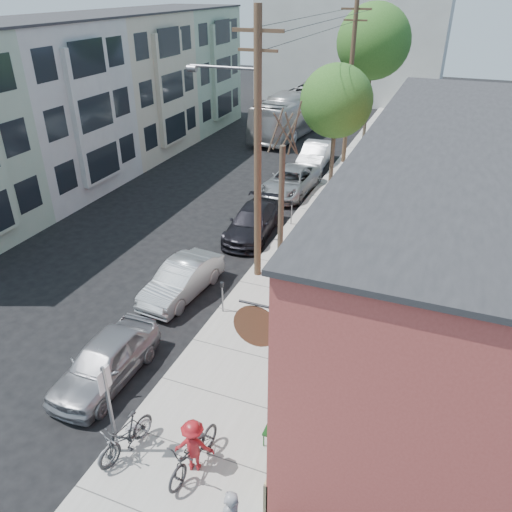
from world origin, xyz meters
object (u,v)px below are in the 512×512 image
at_px(car_4, 316,154).
at_px(car_2, 252,222).
at_px(car_3, 291,181).
at_px(patio_chair_b, 273,431).
at_px(car_1, 182,280).
at_px(bus, 294,112).
at_px(parking_meter_far, 292,209).
at_px(tree_bare, 281,204).
at_px(car_0, 105,361).
at_px(tree_leafy_far, 374,42).
at_px(patio_chair_a, 298,375).
at_px(parking_meter_near, 222,292).
at_px(tree_leafy_mid, 336,101).
at_px(patron_green, 294,336).
at_px(cyclist, 194,446).
at_px(parked_bike_b, 125,438).
at_px(utility_pole_near, 256,149).
at_px(sign_post, 109,403).
at_px(parked_bike_a, 126,436).

bearing_deg(car_4, car_2, -92.32).
height_order(car_3, car_4, car_4).
distance_m(patio_chair_b, car_1, 8.00).
bearing_deg(bus, parking_meter_far, -67.87).
distance_m(car_1, bus, 24.65).
xyz_separation_m(tree_bare, bus, (-5.85, 20.30, -1.01)).
distance_m(parking_meter_far, car_0, 12.55).
bearing_deg(parking_meter_far, car_0, -98.51).
bearing_deg(car_3, tree_leafy_far, 83.03).
distance_m(patio_chair_a, car_3, 15.90).
distance_m(parking_meter_near, tree_bare, 5.07).
distance_m(tree_leafy_mid, patron_green, 15.99).
relative_size(tree_leafy_far, car_0, 2.28).
distance_m(cyclist, car_2, 13.31).
relative_size(tree_bare, parked_bike_b, 2.91).
distance_m(parking_meter_near, utility_pole_near, 5.33).
distance_m(sign_post, tree_bare, 11.43).
relative_size(cyclist, car_0, 0.36).
distance_m(parked_bike_a, car_4, 24.30).
bearing_deg(bus, tree_bare, -69.10).
bearing_deg(cyclist, car_3, -95.82).
bearing_deg(patio_chair_a, sign_post, -126.55).
bearing_deg(patron_green, utility_pole_near, -158.28).
bearing_deg(cyclist, parked_bike_b, -10.46).
relative_size(patron_green, car_2, 0.37).
relative_size(tree_bare, patio_chair_b, 5.62).
bearing_deg(parked_bike_a, car_0, 146.99).
xyz_separation_m(car_1, car_2, (0.57, 5.83, 0.00)).
xyz_separation_m(tree_bare, patron_green, (2.62, -6.28, -1.60)).
distance_m(patron_green, car_4, 19.76).
xyz_separation_m(sign_post, tree_leafy_mid, (0.45, 20.36, 3.24)).
bearing_deg(tree_bare, patron_green, -67.40).
height_order(patron_green, bus, bus).
height_order(cyclist, parked_bike_a, cyclist).
xyz_separation_m(tree_bare, car_3, (-2.00, 7.60, -1.91)).
xyz_separation_m(patron_green, car_4, (-4.62, 19.21, -0.27)).
relative_size(tree_leafy_far, car_4, 2.08).
relative_size(parking_meter_near, bus, 0.11).
bearing_deg(car_1, car_0, -82.86).
height_order(parking_meter_near, parking_meter_far, same).
xyz_separation_m(tree_leafy_far, bus, (-5.85, 1.15, -5.51)).
relative_size(sign_post, car_1, 0.68).
distance_m(patron_green, car_0, 5.78).
bearing_deg(sign_post, parking_meter_far, 90.39).
xyz_separation_m(sign_post, parking_meter_far, (-0.10, 14.67, -0.85)).
height_order(utility_pole_near, patio_chair_a, utility_pole_near).
bearing_deg(cyclist, utility_pole_near, -94.43).
height_order(tree_bare, car_1, tree_bare).
bearing_deg(parked_bike_a, bus, 111.49).
xyz_separation_m(sign_post, tree_bare, (0.45, 11.39, 0.79)).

